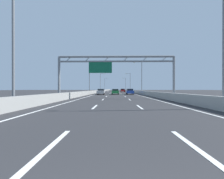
# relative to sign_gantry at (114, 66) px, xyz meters

# --- Properties ---
(ground_plane) EXTENTS (260.00, 260.00, 0.00)m
(ground_plane) POSITION_rel_sign_gantry_xyz_m (0.29, 76.72, -4.88)
(ground_plane) COLOR #2D2D30
(lane_dash_left_0) EXTENTS (0.16, 3.00, 0.01)m
(lane_dash_left_0) POSITION_rel_sign_gantry_xyz_m (-1.51, -19.78, -4.87)
(lane_dash_left_0) COLOR white
(lane_dash_left_0) RESTS_ON ground_plane
(lane_dash_left_1) EXTENTS (0.16, 3.00, 0.01)m
(lane_dash_left_1) POSITION_rel_sign_gantry_xyz_m (-1.51, -10.78, -4.87)
(lane_dash_left_1) COLOR white
(lane_dash_left_1) RESTS_ON ground_plane
(lane_dash_left_2) EXTENTS (0.16, 3.00, 0.01)m
(lane_dash_left_2) POSITION_rel_sign_gantry_xyz_m (-1.51, -1.78, -4.87)
(lane_dash_left_2) COLOR white
(lane_dash_left_2) RESTS_ON ground_plane
(lane_dash_left_3) EXTENTS (0.16, 3.00, 0.01)m
(lane_dash_left_3) POSITION_rel_sign_gantry_xyz_m (-1.51, 7.22, -4.87)
(lane_dash_left_3) COLOR white
(lane_dash_left_3) RESTS_ON ground_plane
(lane_dash_left_4) EXTENTS (0.16, 3.00, 0.01)m
(lane_dash_left_4) POSITION_rel_sign_gantry_xyz_m (-1.51, 16.22, -4.87)
(lane_dash_left_4) COLOR white
(lane_dash_left_4) RESTS_ON ground_plane
(lane_dash_left_5) EXTENTS (0.16, 3.00, 0.01)m
(lane_dash_left_5) POSITION_rel_sign_gantry_xyz_m (-1.51, 25.22, -4.87)
(lane_dash_left_5) COLOR white
(lane_dash_left_5) RESTS_ON ground_plane
(lane_dash_left_6) EXTENTS (0.16, 3.00, 0.01)m
(lane_dash_left_6) POSITION_rel_sign_gantry_xyz_m (-1.51, 34.22, -4.87)
(lane_dash_left_6) COLOR white
(lane_dash_left_6) RESTS_ON ground_plane
(lane_dash_left_7) EXTENTS (0.16, 3.00, 0.01)m
(lane_dash_left_7) POSITION_rel_sign_gantry_xyz_m (-1.51, 43.22, -4.87)
(lane_dash_left_7) COLOR white
(lane_dash_left_7) RESTS_ON ground_plane
(lane_dash_left_8) EXTENTS (0.16, 3.00, 0.01)m
(lane_dash_left_8) POSITION_rel_sign_gantry_xyz_m (-1.51, 52.22, -4.87)
(lane_dash_left_8) COLOR white
(lane_dash_left_8) RESTS_ON ground_plane
(lane_dash_left_9) EXTENTS (0.16, 3.00, 0.01)m
(lane_dash_left_9) POSITION_rel_sign_gantry_xyz_m (-1.51, 61.22, -4.87)
(lane_dash_left_9) COLOR white
(lane_dash_left_9) RESTS_ON ground_plane
(lane_dash_left_10) EXTENTS (0.16, 3.00, 0.01)m
(lane_dash_left_10) POSITION_rel_sign_gantry_xyz_m (-1.51, 70.22, -4.87)
(lane_dash_left_10) COLOR white
(lane_dash_left_10) RESTS_ON ground_plane
(lane_dash_left_11) EXTENTS (0.16, 3.00, 0.01)m
(lane_dash_left_11) POSITION_rel_sign_gantry_xyz_m (-1.51, 79.22, -4.87)
(lane_dash_left_11) COLOR white
(lane_dash_left_11) RESTS_ON ground_plane
(lane_dash_left_12) EXTENTS (0.16, 3.00, 0.01)m
(lane_dash_left_12) POSITION_rel_sign_gantry_xyz_m (-1.51, 88.22, -4.87)
(lane_dash_left_12) COLOR white
(lane_dash_left_12) RESTS_ON ground_plane
(lane_dash_left_13) EXTENTS (0.16, 3.00, 0.01)m
(lane_dash_left_13) POSITION_rel_sign_gantry_xyz_m (-1.51, 97.22, -4.87)
(lane_dash_left_13) COLOR white
(lane_dash_left_13) RESTS_ON ground_plane
(lane_dash_left_14) EXTENTS (0.16, 3.00, 0.01)m
(lane_dash_left_14) POSITION_rel_sign_gantry_xyz_m (-1.51, 106.22, -4.87)
(lane_dash_left_14) COLOR white
(lane_dash_left_14) RESTS_ON ground_plane
(lane_dash_left_15) EXTENTS (0.16, 3.00, 0.01)m
(lane_dash_left_15) POSITION_rel_sign_gantry_xyz_m (-1.51, 115.22, -4.87)
(lane_dash_left_15) COLOR white
(lane_dash_left_15) RESTS_ON ground_plane
(lane_dash_left_16) EXTENTS (0.16, 3.00, 0.01)m
(lane_dash_left_16) POSITION_rel_sign_gantry_xyz_m (-1.51, 124.22, -4.87)
(lane_dash_left_16) COLOR white
(lane_dash_left_16) RESTS_ON ground_plane
(lane_dash_left_17) EXTENTS (0.16, 3.00, 0.01)m
(lane_dash_left_17) POSITION_rel_sign_gantry_xyz_m (-1.51, 133.22, -4.87)
(lane_dash_left_17) COLOR white
(lane_dash_left_17) RESTS_ON ground_plane
(lane_dash_right_0) EXTENTS (0.16, 3.00, 0.01)m
(lane_dash_right_0) POSITION_rel_sign_gantry_xyz_m (2.09, -19.78, -4.87)
(lane_dash_right_0) COLOR white
(lane_dash_right_0) RESTS_ON ground_plane
(lane_dash_right_1) EXTENTS (0.16, 3.00, 0.01)m
(lane_dash_right_1) POSITION_rel_sign_gantry_xyz_m (2.09, -10.78, -4.87)
(lane_dash_right_1) COLOR white
(lane_dash_right_1) RESTS_ON ground_plane
(lane_dash_right_2) EXTENTS (0.16, 3.00, 0.01)m
(lane_dash_right_2) POSITION_rel_sign_gantry_xyz_m (2.09, -1.78, -4.87)
(lane_dash_right_2) COLOR white
(lane_dash_right_2) RESTS_ON ground_plane
(lane_dash_right_3) EXTENTS (0.16, 3.00, 0.01)m
(lane_dash_right_3) POSITION_rel_sign_gantry_xyz_m (2.09, 7.22, -4.87)
(lane_dash_right_3) COLOR white
(lane_dash_right_3) RESTS_ON ground_plane
(lane_dash_right_4) EXTENTS (0.16, 3.00, 0.01)m
(lane_dash_right_4) POSITION_rel_sign_gantry_xyz_m (2.09, 16.22, -4.87)
(lane_dash_right_4) COLOR white
(lane_dash_right_4) RESTS_ON ground_plane
(lane_dash_right_5) EXTENTS (0.16, 3.00, 0.01)m
(lane_dash_right_5) POSITION_rel_sign_gantry_xyz_m (2.09, 25.22, -4.87)
(lane_dash_right_5) COLOR white
(lane_dash_right_5) RESTS_ON ground_plane
(lane_dash_right_6) EXTENTS (0.16, 3.00, 0.01)m
(lane_dash_right_6) POSITION_rel_sign_gantry_xyz_m (2.09, 34.22, -4.87)
(lane_dash_right_6) COLOR white
(lane_dash_right_6) RESTS_ON ground_plane
(lane_dash_right_7) EXTENTS (0.16, 3.00, 0.01)m
(lane_dash_right_7) POSITION_rel_sign_gantry_xyz_m (2.09, 43.22, -4.87)
(lane_dash_right_7) COLOR white
(lane_dash_right_7) RESTS_ON ground_plane
(lane_dash_right_8) EXTENTS (0.16, 3.00, 0.01)m
(lane_dash_right_8) POSITION_rel_sign_gantry_xyz_m (2.09, 52.22, -4.87)
(lane_dash_right_8) COLOR white
(lane_dash_right_8) RESTS_ON ground_plane
(lane_dash_right_9) EXTENTS (0.16, 3.00, 0.01)m
(lane_dash_right_9) POSITION_rel_sign_gantry_xyz_m (2.09, 61.22, -4.87)
(lane_dash_right_9) COLOR white
(lane_dash_right_9) RESTS_ON ground_plane
(lane_dash_right_10) EXTENTS (0.16, 3.00, 0.01)m
(lane_dash_right_10) POSITION_rel_sign_gantry_xyz_m (2.09, 70.22, -4.87)
(lane_dash_right_10) COLOR white
(lane_dash_right_10) RESTS_ON ground_plane
(lane_dash_right_11) EXTENTS (0.16, 3.00, 0.01)m
(lane_dash_right_11) POSITION_rel_sign_gantry_xyz_m (2.09, 79.22, -4.87)
(lane_dash_right_11) COLOR white
(lane_dash_right_11) RESTS_ON ground_plane
(lane_dash_right_12) EXTENTS (0.16, 3.00, 0.01)m
(lane_dash_right_12) POSITION_rel_sign_gantry_xyz_m (2.09, 88.22, -4.87)
(lane_dash_right_12) COLOR white
(lane_dash_right_12) RESTS_ON ground_plane
(lane_dash_right_13) EXTENTS (0.16, 3.00, 0.01)m
(lane_dash_right_13) POSITION_rel_sign_gantry_xyz_m (2.09, 97.22, -4.87)
(lane_dash_right_13) COLOR white
(lane_dash_right_13) RESTS_ON ground_plane
(lane_dash_right_14) EXTENTS (0.16, 3.00, 0.01)m
(lane_dash_right_14) POSITION_rel_sign_gantry_xyz_m (2.09, 106.22, -4.87)
(lane_dash_right_14) COLOR white
(lane_dash_right_14) RESTS_ON ground_plane
(lane_dash_right_15) EXTENTS (0.16, 3.00, 0.01)m
(lane_dash_right_15) POSITION_rel_sign_gantry_xyz_m (2.09, 115.22, -4.87)
(lane_dash_right_15) COLOR white
(lane_dash_right_15) RESTS_ON ground_plane
(lane_dash_right_16) EXTENTS (0.16, 3.00, 0.01)m
(lane_dash_right_16) POSITION_rel_sign_gantry_xyz_m (2.09, 124.22, -4.87)
(lane_dash_right_16) COLOR white
(lane_dash_right_16) RESTS_ON ground_plane
(lane_dash_right_17) EXTENTS (0.16, 3.00, 0.01)m
(lane_dash_right_17) POSITION_rel_sign_gantry_xyz_m (2.09, 133.22, -4.87)
(lane_dash_right_17) COLOR white
(lane_dash_right_17) RESTS_ON ground_plane
(edge_line_left) EXTENTS (0.16, 176.00, 0.01)m
(edge_line_left) POSITION_rel_sign_gantry_xyz_m (-4.96, 64.72, -4.87)
(edge_line_left) COLOR white
(edge_line_left) RESTS_ON ground_plane
(edge_line_right) EXTENTS (0.16, 176.00, 0.01)m
(edge_line_right) POSITION_rel_sign_gantry_xyz_m (5.54, 64.72, -4.87)
(edge_line_right) COLOR white
(edge_line_right) RESTS_ON ground_plane
(barrier_left) EXTENTS (0.45, 220.00, 0.95)m
(barrier_left) POSITION_rel_sign_gantry_xyz_m (-6.61, 86.72, -4.40)
(barrier_left) COLOR #9E9E99
(barrier_left) RESTS_ON ground_plane
(barrier_right) EXTENTS (0.45, 220.00, 0.95)m
(barrier_right) POSITION_rel_sign_gantry_xyz_m (7.19, 86.72, -4.40)
(barrier_right) COLOR #9E9E99
(barrier_right) RESTS_ON ground_plane
(sign_gantry) EXTENTS (17.22, 0.36, 6.36)m
(sign_gantry) POSITION_rel_sign_gantry_xyz_m (0.00, 0.00, 0.00)
(sign_gantry) COLOR gray
(sign_gantry) RESTS_ON ground_plane
(streetlamp_left_near) EXTENTS (2.58, 0.28, 9.50)m
(streetlamp_left_near) POSITION_rel_sign_gantry_xyz_m (-7.17, -11.95, 0.52)
(streetlamp_left_near) COLOR slate
(streetlamp_left_near) RESTS_ON ground_plane
(streetlamp_right_near) EXTENTS (2.58, 0.28, 9.50)m
(streetlamp_right_near) POSITION_rel_sign_gantry_xyz_m (7.76, -11.95, 0.52)
(streetlamp_right_near) COLOR slate
(streetlamp_right_near) RESTS_ON ground_plane
(streetlamp_left_mid) EXTENTS (2.58, 0.28, 9.50)m
(streetlamp_left_mid) POSITION_rel_sign_gantry_xyz_m (-7.17, 23.89, 0.52)
(streetlamp_left_mid) COLOR slate
(streetlamp_left_mid) RESTS_ON ground_plane
(streetlamp_right_mid) EXTENTS (2.58, 0.28, 9.50)m
(streetlamp_right_mid) POSITION_rel_sign_gantry_xyz_m (7.76, 23.89, 0.52)
(streetlamp_right_mid) COLOR slate
(streetlamp_right_mid) RESTS_ON ground_plane
(streetlamp_left_far) EXTENTS (2.58, 0.28, 9.50)m
(streetlamp_left_far) POSITION_rel_sign_gantry_xyz_m (-7.17, 59.74, 0.52)
(streetlamp_left_far) COLOR slate
(streetlamp_left_far) RESTS_ON ground_plane
(streetlamp_right_far) EXTENTS (2.58, 0.28, 9.50)m
(streetlamp_right_far) POSITION_rel_sign_gantry_xyz_m (7.76, 59.74, 0.52)
(streetlamp_right_far) COLOR slate
(streetlamp_right_far) RESTS_ON ground_plane
(streetlamp_left_distant) EXTENTS (2.58, 0.28, 9.50)m
(streetlamp_left_distant) POSITION_rel_sign_gantry_xyz_m (-7.17, 95.59, 0.52)
(streetlamp_left_distant) COLOR slate
(streetlamp_left_distant) RESTS_ON ground_plane
(streetlamp_right_distant) EXTENTS (2.58, 0.28, 9.50)m
(streetlamp_right_distant) POSITION_rel_sign_gantry_xyz_m (7.76, 95.59, 0.52)
(streetlamp_right_distant) COLOR slate
(streetlamp_right_distant) RESTS_ON ground_plane
(blue_car) EXTENTS (1.77, 4.18, 1.48)m
(blue_car) POSITION_rel_sign_gantry_xyz_m (3.96, 18.31, -4.12)
(blue_car) COLOR #2347AD
(blue_car) RESTS_ON ground_plane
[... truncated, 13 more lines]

